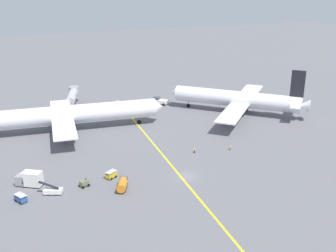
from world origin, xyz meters
The scene contains 14 objects.
ground_plane centered at (0.00, 0.00, 0.00)m, with size 600.00×600.00×0.00m, color slate.
taxiway_stripe centered at (-0.98, 10.00, 0.00)m, with size 0.50×120.00×0.01m, color yellow.
airliner_at_gate_left centered at (-20.09, 42.01, 5.17)m, with size 58.61×38.94×16.89m.
airliner_being_pushed centered at (36.74, 37.76, 4.99)m, with size 40.31×40.26×16.58m.
pushback_tug centered at (15.64, 58.28, 1.23)m, with size 7.76×7.58×2.89m.
gse_belt_loader_portside centered at (-30.47, 3.54, 0.83)m, with size 5.02×3.19×3.02m.
gse_gpu_cart_small centered at (-23.57, 4.30, 0.79)m, with size 2.57×2.32×1.90m.
gse_catering_truck_tall centered at (-34.73, 9.30, 1.76)m, with size 6.20×5.20×3.50m.
gse_baggage_cart_near_cluster centered at (-16.85, 6.04, 0.86)m, with size 3.15×2.76×1.71m.
gse_fuel_bowser_stubby centered at (-15.94, -0.30, 1.33)m, with size 3.75×5.24×2.40m.
gse_baggage_cart_trailing centered at (-37.09, 2.64, 0.86)m, with size 2.72×3.15×1.71m.
ground_crew_ramp_agent_by_cones centered at (7.67, 11.77, 0.82)m, with size 0.43×0.40×1.58m.
ground_crew_wing_walker_right centered at (17.46, 9.75, 0.82)m, with size 0.36×0.36×1.58m.
jet_bridge centered at (-14.49, 68.90, 4.04)m, with size 7.43×16.76×5.82m.
Camera 1 is at (-37.04, -77.24, 43.28)m, focal length 43.05 mm.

